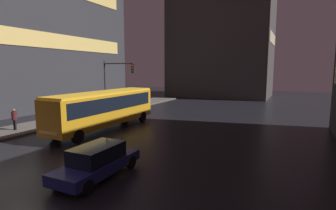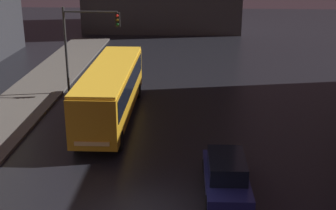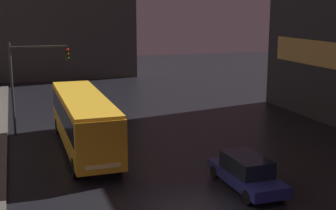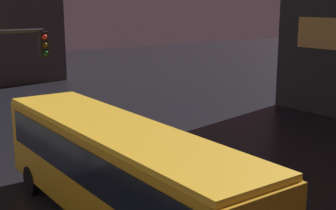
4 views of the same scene
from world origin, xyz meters
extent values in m
cube|color=orange|center=(-2.77, 10.10, 1.80)|extent=(2.41, 11.21, 2.50)
cube|color=black|center=(-2.77, 10.10, 2.30)|extent=(2.47, 10.31, 1.10)
cube|color=yellow|center=(-2.77, 10.10, 3.13)|extent=(2.36, 10.99, 0.16)
cylinder|color=black|center=(-1.69, 14.30, 0.50)|extent=(0.25, 1.00, 1.00)
cylinder|color=black|center=(-3.88, 14.30, 0.50)|extent=(0.25, 1.00, 1.00)
cube|color=black|center=(-2.99, 14.77, 5.14)|extent=(0.30, 0.24, 0.90)
sphere|color=red|center=(-2.99, 14.63, 5.42)|extent=(0.18, 0.18, 0.18)
sphere|color=#3B2B07|center=(-2.99, 14.63, 5.14)|extent=(0.18, 0.18, 0.18)
sphere|color=black|center=(-2.99, 14.63, 4.86)|extent=(0.18, 0.18, 0.18)
camera|label=1|loc=(11.48, -6.99, 5.01)|focal=28.00mm
camera|label=2|loc=(1.83, -15.35, 9.82)|focal=50.00mm
camera|label=3|loc=(-6.32, -15.77, 8.14)|focal=50.00mm
camera|label=4|loc=(-8.98, -1.03, 6.56)|focal=50.00mm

